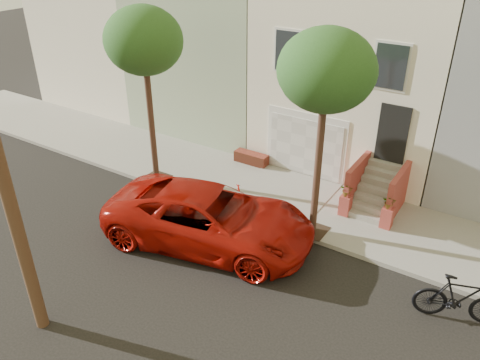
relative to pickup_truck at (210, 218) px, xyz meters
The scene contains 7 objects.
ground 2.53m from the pickup_truck, 50.81° to the right, with size 90.00×90.00×0.00m, color black.
sidewalk 3.90m from the pickup_truck, 66.86° to the left, with size 40.00×3.70×0.15m, color gray.
house_row 9.86m from the pickup_truck, 80.88° to the left, with size 33.10×11.70×7.00m.
tree_left 6.27m from the pickup_truck, 152.75° to the left, with size 2.70×2.57×6.30m.
tree_mid 5.44m from the pickup_truck, 39.49° to the left, with size 2.70×2.57×6.30m.
pickup_truck is the anchor object (origin of this frame).
motorcycle 7.11m from the pickup_truck, ahead, with size 0.62×2.19×1.32m, color black.
Camera 1 is at (5.76, -7.83, 8.84)m, focal length 35.64 mm.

